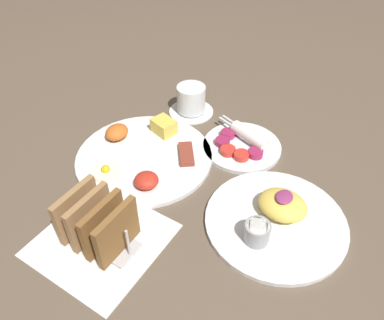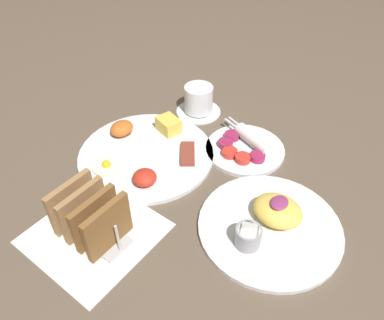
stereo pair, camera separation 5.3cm
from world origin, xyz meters
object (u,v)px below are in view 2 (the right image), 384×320
(plate_foreground, at_px, (270,223))
(coffee_cup, at_px, (199,101))
(plate_condiments, at_px, (245,147))
(plate_breakfast, at_px, (146,152))
(toast_rack, at_px, (90,216))

(plate_foreground, relative_size, coffee_cup, 2.30)
(plate_foreground, height_order, coffee_cup, coffee_cup)
(plate_condiments, height_order, coffee_cup, coffee_cup)
(plate_condiments, relative_size, plate_foreground, 0.68)
(plate_breakfast, distance_m, plate_condiments, 0.24)
(coffee_cup, bearing_deg, toast_rack, -169.25)
(coffee_cup, bearing_deg, plate_breakfast, -178.26)
(toast_rack, height_order, coffee_cup, toast_rack)
(plate_breakfast, xyz_separation_m, toast_rack, (-0.23, -0.08, 0.04))
(toast_rack, bearing_deg, plate_foreground, -50.46)
(plate_foreground, bearing_deg, coffee_cup, 55.72)
(plate_condiments, bearing_deg, coffee_cup, 71.05)
(plate_breakfast, relative_size, toast_rack, 2.14)
(plate_breakfast, xyz_separation_m, coffee_cup, (0.22, 0.01, 0.03))
(plate_breakfast, relative_size, plate_foreground, 1.15)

